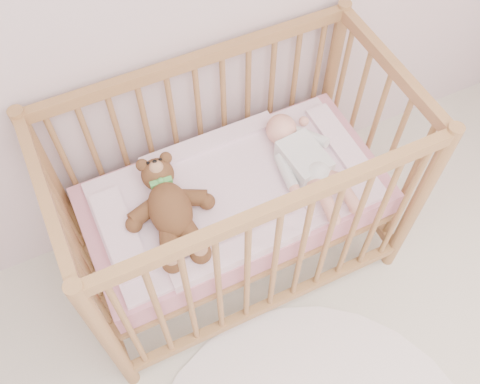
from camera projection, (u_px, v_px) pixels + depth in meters
crib at (235, 199)px, 2.20m from camera, size 1.36×0.76×1.00m
mattress at (235, 201)px, 2.21m from camera, size 1.22×0.62×0.13m
blanket at (235, 191)px, 2.15m from camera, size 1.10×0.58×0.06m
baby at (304, 157)px, 2.14m from camera, size 0.33×0.60×0.14m
teddy_bear at (170, 209)px, 2.00m from camera, size 0.41×0.55×0.14m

